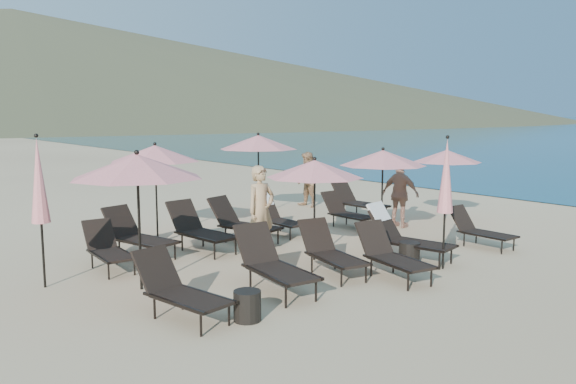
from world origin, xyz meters
TOP-DOWN VIEW (x-y plane):
  - ground at (0.00, 0.00)m, footprint 800.00×800.00m
  - volcanic_headland at (71.37, 302.62)m, footprint 690.00×690.00m
  - lounger_0 at (-4.35, 0.33)m, footprint 0.91×1.68m
  - lounger_1 at (-2.56, 0.53)m, footprint 0.83×1.81m
  - lounger_2 at (-1.15, 0.68)m, footprint 0.88×1.68m
  - lounger_3 at (-0.46, -0.15)m, footprint 0.86×1.67m
  - lounger_4 at (0.72, 0.57)m, footprint 0.98×1.83m
  - lounger_5 at (2.87, 0.27)m, footprint 0.56×1.46m
  - lounger_6 at (-4.20, 3.50)m, footprint 0.61×1.51m
  - lounger_7 at (-3.37, 4.05)m, footprint 1.08×1.81m
  - lounger_8 at (-2.13, 3.71)m, footprint 0.91×1.84m
  - lounger_9 at (0.20, 4.12)m, footprint 0.62×1.56m
  - lounger_10 at (2.12, 3.67)m, footprint 0.63×1.54m
  - lounger_11 at (3.42, 4.57)m, footprint 0.78×1.78m
  - lounger_12 at (-0.96, 3.87)m, footprint 1.16×1.84m
  - umbrella_open_0 at (-4.22, 1.93)m, footprint 2.14×2.14m
  - umbrella_open_1 at (-0.72, 1.63)m, footprint 1.91×1.91m
  - umbrella_open_2 at (1.78, 2.15)m, footprint 1.99×1.99m
  - umbrella_open_3 at (-2.30, 5.46)m, footprint 2.09×2.09m
  - umbrella_open_4 at (1.28, 6.41)m, footprint 2.22×2.22m
  - umbrella_open_5 at (4.90, 2.68)m, footprint 1.86×1.86m
  - umbrella_closed_0 at (0.75, -0.36)m, footprint 0.29×0.29m
  - umbrella_closed_1 at (-5.45, 3.03)m, footprint 0.30×0.30m
  - side_table_0 at (-3.64, -0.34)m, footprint 0.39×0.39m
  - side_table_1 at (0.58, 0.30)m, footprint 0.41×0.41m
  - beachgoer_a at (-1.27, 2.68)m, footprint 0.71×0.50m
  - beachgoer_b at (3.42, 6.77)m, footprint 0.71×0.88m
  - beachgoer_c at (3.19, 2.80)m, footprint 0.64×1.08m

SIDE VIEW (x-z plane):
  - ground at x=0.00m, z-range 0.00..0.00m
  - side_table_1 at x=0.58m, z-range 0.00..0.41m
  - side_table_0 at x=-3.64m, z-range 0.00..0.43m
  - lounger_5 at x=2.87m, z-range -0.03..0.81m
  - lounger_6 at x=-4.20m, z-range -0.03..0.83m
  - lounger_10 at x=2.12m, z-range -0.03..0.84m
  - lounger_2 at x=-1.15m, z-range -0.03..0.89m
  - lounger_0 at x=-4.35m, z-range -0.03..0.89m
  - lounger_3 at x=-0.46m, z-range -0.03..0.89m
  - lounger_7 at x=-3.37m, z-range -0.03..0.95m
  - lounger_9 at x=0.20m, z-range -0.02..0.94m
  - lounger_12 at x=-0.96m, z-range -0.03..0.96m
  - lounger_11 at x=3.42m, z-range -0.03..0.97m
  - lounger_1 at x=-2.56m, z-range -0.03..0.98m
  - lounger_8 at x=-2.13m, z-range -0.03..0.98m
  - lounger_4 at x=0.72m, z-range -0.02..1.06m
  - beachgoer_c at x=3.19m, z-range 0.00..1.73m
  - beachgoer_b at x=3.42m, z-range 0.00..1.73m
  - beachgoer_a at x=-1.27m, z-range 0.00..1.84m
  - umbrella_closed_0 at x=0.75m, z-range 0.49..2.99m
  - umbrella_open_5 at x=4.90m, z-range 0.77..2.76m
  - umbrella_closed_1 at x=-5.45m, z-range 0.50..3.07m
  - umbrella_open_1 at x=-0.72m, z-range 0.79..2.85m
  - umbrella_open_2 at x=1.78m, z-range 0.82..2.96m
  - umbrella_open_3 at x=-2.30m, z-range 0.86..3.11m
  - umbrella_open_0 at x=-4.22m, z-range 0.89..3.19m
  - umbrella_open_4 at x=1.28m, z-range 0.92..3.30m
  - volcanic_headland at x=71.37m, z-range -1.01..53.99m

